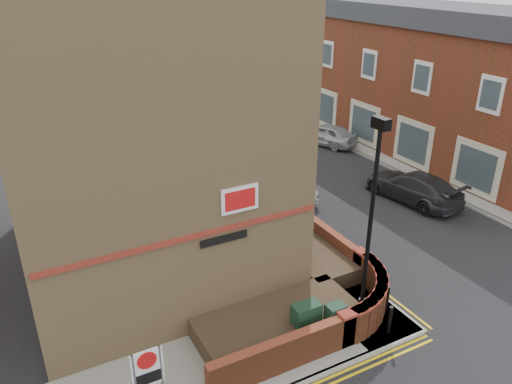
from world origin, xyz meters
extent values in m
plane|color=black|center=(0.00, 0.00, 0.00)|extent=(120.00, 120.00, 0.00)
cube|color=gray|center=(-3.50, 1.50, 0.06)|extent=(13.00, 3.00, 0.12)
cube|color=gray|center=(2.00, 16.00, 0.06)|extent=(2.00, 32.00, 0.12)
cube|color=gray|center=(13.00, 13.00, 0.06)|extent=(4.00, 40.00, 0.12)
cube|color=gray|center=(3.00, 16.00, 0.06)|extent=(0.15, 32.00, 0.12)
cube|color=gray|center=(11.00, 13.00, 0.06)|extent=(0.15, 40.00, 0.12)
cube|color=gold|center=(3.25, 16.00, 0.01)|extent=(0.28, 32.00, 0.01)
cube|color=tan|center=(-3.00, 8.00, 5.62)|extent=(8.00, 10.00, 11.00)
cube|color=maroon|center=(-3.00, 2.97, 3.32)|extent=(7.80, 0.06, 0.15)
cube|color=white|center=(-1.50, 2.96, 4.12)|extent=(1.10, 0.05, 0.75)
cube|color=black|center=(-2.00, 2.96, 3.02)|extent=(1.40, 0.04, 0.22)
cylinder|color=black|center=(1.60, 1.20, 3.12)|extent=(0.12, 0.12, 6.00)
cylinder|color=black|center=(1.60, 1.20, 0.52)|extent=(0.20, 0.20, 0.80)
cube|color=black|center=(1.60, 1.20, 6.27)|extent=(0.25, 0.50, 0.30)
cube|color=#163321|center=(-0.30, 1.30, 0.72)|extent=(0.80, 0.45, 1.20)
cube|color=#163321|center=(0.50, 1.00, 0.67)|extent=(0.55, 0.40, 1.10)
cylinder|color=black|center=(2.00, 0.40, 0.57)|extent=(0.11, 0.11, 0.90)
cylinder|color=black|center=(2.60, 1.20, 0.57)|extent=(0.11, 0.11, 0.90)
cylinder|color=slate|center=(-4.70, 0.50, 1.22)|extent=(0.06, 0.06, 2.20)
cube|color=white|center=(-5.00, 0.50, 1.82)|extent=(0.72, 0.04, 1.00)
cylinder|color=red|center=(-5.00, 0.47, 2.07)|extent=(0.44, 0.02, 0.44)
cube|color=brown|center=(14.50, 17.00, 3.50)|extent=(5.00, 30.00, 7.00)
cube|color=#25282C|center=(14.50, 17.00, 7.50)|extent=(5.40, 30.40, 1.00)
cube|color=#B4AE94|center=(14.50, 38.00, 3.50)|extent=(5.00, 12.00, 7.00)
cylinder|color=#382B1E|center=(2.00, 14.00, 2.40)|extent=(0.24, 0.24, 4.55)
sphere|color=#1A4316|center=(2.00, 14.00, 5.00)|extent=(3.64, 3.64, 3.64)
sphere|color=#1A4316|center=(2.40, 13.70, 4.15)|extent=(2.60, 2.60, 2.60)
sphere|color=#1A4316|center=(1.70, 14.40, 4.54)|extent=(2.86, 2.86, 2.86)
cylinder|color=#382B1E|center=(2.00, 22.00, 2.64)|extent=(0.24, 0.24, 5.04)
sphere|color=#1A4316|center=(2.00, 22.00, 5.52)|extent=(4.03, 4.03, 4.03)
sphere|color=#1A4316|center=(2.40, 21.70, 4.58)|extent=(2.88, 2.88, 2.88)
sphere|color=#1A4316|center=(1.70, 22.40, 5.02)|extent=(3.17, 3.17, 3.17)
cylinder|color=#382B1E|center=(2.00, 30.00, 2.50)|extent=(0.24, 0.24, 4.76)
sphere|color=#1A4316|center=(2.00, 30.00, 5.22)|extent=(3.81, 3.81, 3.81)
sphere|color=#1A4316|center=(2.40, 29.70, 4.34)|extent=(2.72, 2.72, 2.72)
sphere|color=#1A4316|center=(1.70, 30.40, 4.74)|extent=(2.99, 2.99, 2.99)
cylinder|color=black|center=(2.40, 25.00, 1.72)|extent=(0.10, 0.10, 3.20)
imported|color=black|center=(2.40, 25.00, 3.82)|extent=(0.20, 0.16, 1.00)
imported|color=#A0A1A7|center=(4.49, 10.20, 0.62)|extent=(1.56, 3.82, 1.23)
imported|color=#8F370F|center=(4.77, 16.18, 0.64)|extent=(3.47, 5.01, 1.27)
imported|color=#27282C|center=(9.23, 6.99, 0.68)|extent=(2.51, 4.88, 1.36)
imported|color=#A6A8AE|center=(10.22, 15.26, 0.65)|extent=(2.93, 4.12, 1.30)
camera|label=1|loc=(-6.79, -7.96, 9.88)|focal=35.00mm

